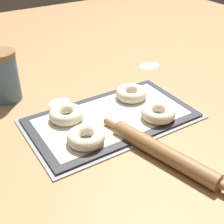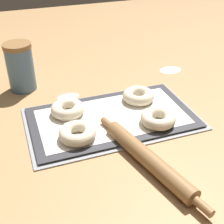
{
  "view_description": "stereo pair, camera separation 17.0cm",
  "coord_description": "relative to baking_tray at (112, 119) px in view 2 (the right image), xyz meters",
  "views": [
    {
      "loc": [
        -0.42,
        -0.68,
        0.54
      ],
      "look_at": [
        -0.0,
        -0.0,
        0.03
      ],
      "focal_mm": 50.0,
      "sensor_mm": 36.0,
      "label": 1
    },
    {
      "loc": [
        -0.27,
        -0.75,
        0.54
      ],
      "look_at": [
        -0.0,
        -0.0,
        0.03
      ],
      "focal_mm": 50.0,
      "sensor_mm": 36.0,
      "label": 2
    }
  ],
  "objects": [
    {
      "name": "baking_mat",
      "position": [
        0.0,
        -0.0,
        0.01
      ],
      "size": [
        0.5,
        0.28,
        0.0
      ],
      "color": "#333338",
      "rests_on": "baking_tray"
    },
    {
      "name": "flour_patch_near",
      "position": [
        0.35,
        0.26,
        -0.0
      ],
      "size": [
        0.09,
        0.06,
        0.0
      ],
      "color": "white",
      "rests_on": "ground_plane"
    },
    {
      "name": "bagel_back_left",
      "position": [
        -0.12,
        0.06,
        0.02
      ],
      "size": [
        0.1,
        0.1,
        0.03
      ],
      "color": "beige",
      "rests_on": "baking_mat"
    },
    {
      "name": "flour_patch_far",
      "position": [
        -0.1,
        0.19,
        -0.0
      ],
      "size": [
        0.08,
        0.05,
        0.0
      ],
      "color": "white",
      "rests_on": "ground_plane"
    },
    {
      "name": "flour_canister",
      "position": [
        -0.23,
        0.3,
        0.08
      ],
      "size": [
        0.1,
        0.1,
        0.17
      ],
      "color": "slate",
      "rests_on": "ground_plane"
    },
    {
      "name": "bagel_front_right",
      "position": [
        0.12,
        -0.08,
        0.02
      ],
      "size": [
        0.1,
        0.1,
        0.03
      ],
      "color": "beige",
      "rests_on": "baking_mat"
    },
    {
      "name": "bagel_back_right",
      "position": [
        0.12,
        0.06,
        0.02
      ],
      "size": [
        0.1,
        0.1,
        0.03
      ],
      "color": "beige",
      "rests_on": "baking_mat"
    },
    {
      "name": "bagel_front_left",
      "position": [
        -0.13,
        -0.07,
        0.02
      ],
      "size": [
        0.1,
        0.1,
        0.03
      ],
      "color": "beige",
      "rests_on": "baking_mat"
    },
    {
      "name": "rolling_pin",
      "position": [
        0.02,
        -0.22,
        0.02
      ],
      "size": [
        0.12,
        0.41,
        0.04
      ],
      "color": "olive",
      "rests_on": "ground_plane"
    },
    {
      "name": "baking_tray",
      "position": [
        0.0,
        0.0,
        0.0
      ],
      "size": [
        0.52,
        0.3,
        0.01
      ],
      "color": "#93969B",
      "rests_on": "ground_plane"
    },
    {
      "name": "ground_plane",
      "position": [
        0.0,
        0.0,
        -0.0
      ],
      "size": [
        2.8,
        2.8,
        0.0
      ],
      "primitive_type": "plane",
      "color": "#A87F51"
    }
  ]
}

